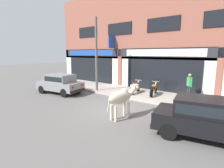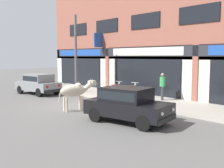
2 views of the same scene
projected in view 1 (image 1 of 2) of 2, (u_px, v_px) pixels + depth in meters
The scene contains 10 objects.
ground_plane at pixel (118, 110), 9.34m from camera, with size 90.00×90.00×0.00m, color #605E5B.
sidewalk at pixel (150, 95), 12.27m from camera, with size 19.00×3.25×0.16m, color #A8A093.
shop_building at pixel (164, 40), 13.04m from camera, with size 23.00×1.40×8.47m.
cow at pixel (122, 97), 8.07m from camera, with size 0.71×2.15×1.61m.
car_0 at pixel (60, 83), 13.13m from camera, with size 3.77×2.11×1.46m.
car_1 at pixel (205, 116), 6.16m from camera, with size 3.81×2.26×1.46m.
motorcycle_0 at pixel (135, 88), 12.65m from camera, with size 0.58×1.80×0.88m.
motorcycle_1 at pixel (154, 90), 11.98m from camera, with size 0.63×1.79×0.88m.
pedestrian at pixel (189, 83), 10.94m from camera, with size 0.40×0.36×1.60m.
utility_pole at pixel (96, 55), 13.16m from camera, with size 0.18×0.18×5.49m, color #595651.
Camera 1 is at (5.35, -7.19, 3.00)m, focal length 28.00 mm.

